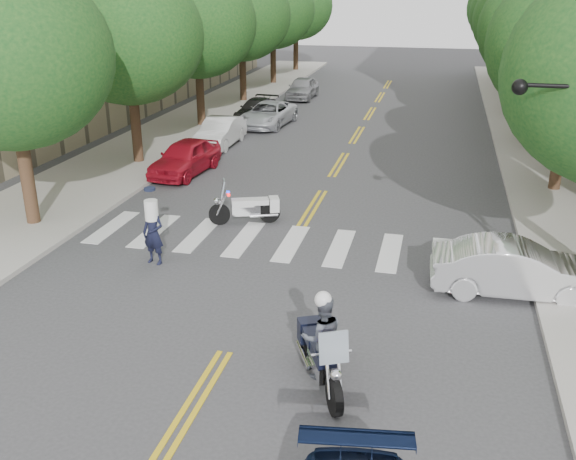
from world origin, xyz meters
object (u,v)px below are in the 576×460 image
(motorcycle_police, at_px, (321,343))
(convertible, at_px, (516,269))
(officer_standing, at_px, (153,233))
(motorcycle_parked, at_px, (251,208))

(motorcycle_police, xyz_separation_m, convertible, (4.21, 5.13, -0.22))
(officer_standing, bearing_deg, motorcycle_parked, 76.47)
(motorcycle_parked, bearing_deg, officer_standing, 133.34)
(motorcycle_police, distance_m, convertible, 6.64)
(officer_standing, distance_m, convertible, 10.05)
(motorcycle_parked, height_order, convertible, motorcycle_parked)
(motorcycle_parked, bearing_deg, convertible, -134.45)
(officer_standing, height_order, convertible, officer_standing)
(motorcycle_police, distance_m, motorcycle_parked, 9.52)
(motorcycle_police, height_order, convertible, motorcycle_police)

